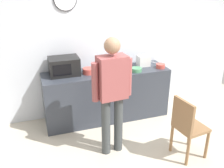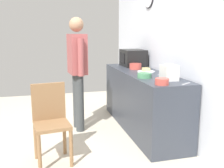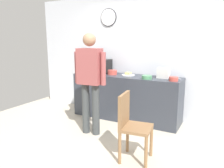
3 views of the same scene
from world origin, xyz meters
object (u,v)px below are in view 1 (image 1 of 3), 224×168
Objects in this scene: cereal_bowl at (160,66)px; wooden_chair at (187,125)px; salad_bowl at (136,70)px; fork_utensil at (120,66)px; sandwich_plate at (107,69)px; spoon_utensil at (154,63)px; person_standing at (112,89)px; mixing_bowl at (88,71)px; toaster at (143,61)px; microwave at (64,66)px.

wooden_chair is at bearing -101.04° from cereal_bowl.
salad_bowl reaches higher than fork_utensil.
sandwich_plate is 1.02m from spoon_utensil.
person_standing is 1.19m from wooden_chair.
person_standing is (-1.26, -1.15, 0.11)m from spoon_utensil.
mixing_bowl is 1.08m from toaster.
sandwich_plate is at bearing 115.59° from wooden_chair.
fork_utensil is at bearing 152.99° from cereal_bowl.
microwave is at bearing -177.79° from spoon_utensil.
mixing_bowl is (-1.32, 0.14, 0.01)m from cereal_bowl.
toaster is 0.45m from fork_utensil.
sandwich_plate is 1.71m from wooden_chair.
sandwich_plate is 0.99m from cereal_bowl.
sandwich_plate is 1.64× the size of cereal_bowl.
cereal_bowl reaches higher than salad_bowl.
toaster reaches higher than mixing_bowl.
cereal_bowl reaches higher than sandwich_plate.
fork_utensil is 0.18× the size of wooden_chair.
spoon_utensil is at bearing -2.85° from fork_utensil.
microwave reaches higher than sandwich_plate.
mixing_bowl is (-0.35, -0.05, 0.03)m from sandwich_plate.
toaster is at bearing 138.48° from cereal_bowl.
cereal_bowl is 1.33m from mixing_bowl.
mixing_bowl is 0.11× the size of person_standing.
salad_bowl reaches higher than sandwich_plate.
microwave is at bearing 168.00° from salad_bowl.
cereal_bowl is 0.31m from spoon_utensil.
fork_utensil is (0.66, 0.20, -0.04)m from mixing_bowl.
sandwich_plate is at bearing 8.16° from mixing_bowl.
microwave is 0.53× the size of wooden_chair.
salad_bowl is 1.14× the size of fork_utensil.
spoon_utensil is (1.36, 0.16, -0.04)m from mixing_bowl.
spoon_utensil is (1.01, 0.11, -0.01)m from sandwich_plate.
sandwich_plate is (0.74, -0.04, -0.13)m from microwave.
microwave is 2.19m from wooden_chair.
mixing_bowl is at bearing -173.21° from spoon_utensil.
person_standing reaches higher than wooden_chair.
person_standing is at bearing -137.64° from spoon_utensil.
toaster is at bearing 4.00° from mixing_bowl.
cereal_bowl is 0.09× the size of person_standing.
sandwich_plate is at bearing -173.68° from spoon_utensil.
mixing_bowl is 0.91× the size of toaster.
salad_bowl is (1.22, -0.26, -0.12)m from microwave.
fork_utensil and spoon_utensil have the same top height.
sandwich_plate is 0.35m from mixing_bowl.
spoon_utensil is at bearing 17.03° from toaster.
mixing_bowl reaches higher than spoon_utensil.
toaster reaches higher than spoon_utensil.
person_standing reaches higher than spoon_utensil.
mixing_bowl is at bearing -176.00° from toaster.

